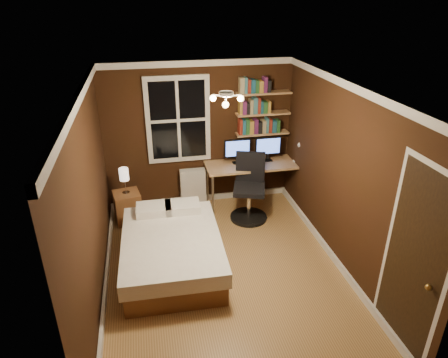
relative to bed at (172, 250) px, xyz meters
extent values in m
plane|color=brown|center=(0.68, -0.26, -0.26)|extent=(4.20, 4.20, 0.00)
cube|color=black|center=(0.68, 1.84, 0.99)|extent=(3.20, 0.04, 2.50)
cube|color=black|center=(-0.92, -0.26, 0.99)|extent=(0.04, 4.20, 2.50)
cube|color=black|center=(2.28, -0.26, 0.99)|extent=(0.04, 4.20, 2.50)
cube|color=white|center=(0.68, -0.26, 2.24)|extent=(3.20, 4.20, 0.02)
cube|color=silver|center=(0.33, 1.81, 1.29)|extent=(1.06, 0.06, 1.46)
sphere|color=#BD9143|center=(2.23, -2.11, 0.74)|extent=(0.06, 0.06, 0.06)
cube|color=#99714A|center=(1.76, 1.72, 0.99)|extent=(0.92, 0.22, 0.03)
cube|color=#99714A|center=(1.76, 1.72, 1.34)|extent=(0.92, 0.22, 0.03)
cube|color=#99714A|center=(1.76, 1.72, 1.69)|extent=(0.92, 0.22, 0.03)
cube|color=brown|center=(0.00, -0.03, -0.12)|extent=(1.29, 1.80, 0.28)
cube|color=silver|center=(0.00, -0.03, 0.12)|extent=(1.36, 1.86, 0.21)
cube|color=white|center=(-0.19, 0.67, 0.29)|extent=(0.52, 0.37, 0.12)
cube|color=white|center=(0.23, 0.66, 0.29)|extent=(0.52, 0.37, 0.12)
cube|color=brown|center=(-0.61, 1.37, -0.01)|extent=(0.48, 0.48, 0.51)
cube|color=silver|center=(0.53, 1.73, 0.07)|extent=(0.44, 0.16, 0.67)
cube|color=#99714A|center=(1.56, 1.52, 0.50)|extent=(1.65, 0.62, 0.04)
cylinder|color=beige|center=(0.80, 1.25, 0.11)|extent=(0.04, 0.04, 0.74)
cylinder|color=beige|center=(2.32, 1.25, 0.11)|extent=(0.04, 0.04, 0.74)
cylinder|color=beige|center=(0.80, 1.78, 0.11)|extent=(0.04, 0.04, 0.74)
cylinder|color=beige|center=(2.32, 1.78, 0.11)|extent=(0.04, 0.04, 0.74)
cylinder|color=black|center=(1.36, 1.03, -0.24)|extent=(0.61, 0.61, 0.05)
cylinder|color=silver|center=(1.36, 1.03, 0.02)|extent=(0.07, 0.07, 0.46)
cube|color=black|center=(1.36, 1.03, 0.29)|extent=(0.63, 0.63, 0.08)
cube|color=black|center=(1.43, 1.24, 0.59)|extent=(0.47, 0.20, 0.52)
camera|label=1|loc=(-0.22, -4.56, 3.24)|focal=32.00mm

